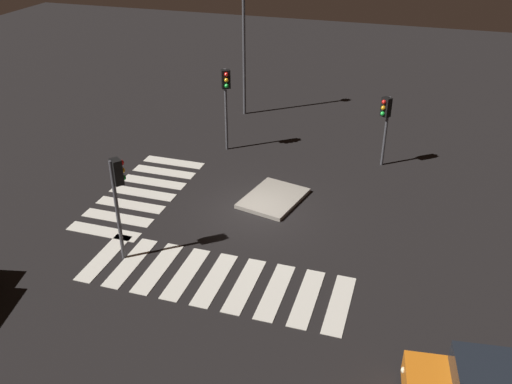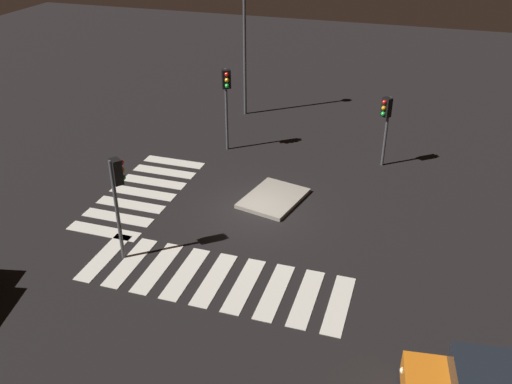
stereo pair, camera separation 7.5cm
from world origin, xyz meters
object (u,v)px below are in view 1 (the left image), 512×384
Objects in this scene: traffic_island at (273,198)px; traffic_light_west at (386,115)px; traffic_light_south at (226,90)px; traffic_light_east at (118,185)px; street_lamp at (244,26)px.

traffic_light_west is at bearing 140.07° from traffic_island.
traffic_light_south is 1.07× the size of traffic_light_east.
traffic_light_east is at bearing -0.81° from traffic_light_west.
traffic_light_south is at bearing 8.84° from street_lamp.
street_lamp is at bearing 40.42° from traffic_light_east.
street_lamp is (-4.92, -8.99, 2.69)m from traffic_light_west.
traffic_light_east is at bearing -32.71° from traffic_light_south.
traffic_light_east is (11.04, -8.46, 0.39)m from traffic_light_west.
traffic_light_west is (-0.58, 8.13, -0.62)m from traffic_light_south.
traffic_light_south is at bearing -139.19° from traffic_island.
street_lamp is at bearing 157.92° from traffic_light_south.
street_lamp reaches higher than traffic_island.
traffic_light_west reaches higher than traffic_island.
traffic_island is 0.84× the size of traffic_light_east.
traffic_light_south is 0.56× the size of street_lamp.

